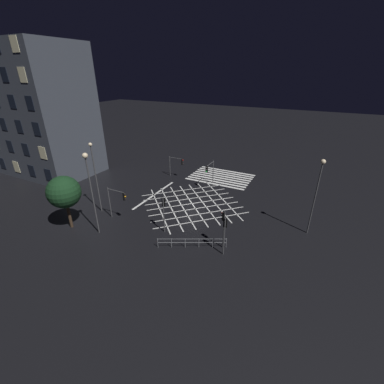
% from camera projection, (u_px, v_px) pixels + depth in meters
% --- Properties ---
extents(ground_plane, '(200.00, 200.00, 0.00)m').
position_uv_depth(ground_plane, '(192.00, 204.00, 33.89)').
color(ground_plane, black).
extents(road_markings, '(14.76, 21.27, 0.01)m').
position_uv_depth(road_markings, '(209.00, 186.00, 39.04)').
color(road_markings, silver).
rests_on(road_markings, ground_plane).
extents(office_building, '(30.86, 10.06, 19.77)m').
position_uv_depth(office_building, '(12.00, 109.00, 43.89)').
color(office_building, '#3D424C').
rests_on(office_building, ground_plane).
extents(traffic_light_nw_cross, '(0.36, 0.39, 3.99)m').
position_uv_depth(traffic_light_nw_cross, '(225.00, 229.00, 23.42)').
color(traffic_light_nw_cross, '#424244').
rests_on(traffic_light_nw_cross, ground_plane).
extents(traffic_light_median_south, '(0.36, 2.79, 3.69)m').
position_uv_depth(traffic_light_median_south, '(209.00, 169.00, 37.74)').
color(traffic_light_median_south, '#424244').
rests_on(traffic_light_median_south, ground_plane).
extents(traffic_light_se_main, '(2.62, 0.36, 3.35)m').
position_uv_depth(traffic_light_se_main, '(177.00, 163.00, 41.27)').
color(traffic_light_se_main, '#424244').
rests_on(traffic_light_se_main, ground_plane).
extents(traffic_light_median_north, '(0.36, 0.39, 4.11)m').
position_uv_depth(traffic_light_median_north, '(164.00, 208.00, 26.80)').
color(traffic_light_median_north, '#424244').
rests_on(traffic_light_median_north, ground_plane).
extents(traffic_light_nw_main, '(0.39, 0.36, 4.09)m').
position_uv_depth(traffic_light_nw_main, '(223.00, 222.00, 24.28)').
color(traffic_light_nw_main, '#424244').
rests_on(traffic_light_nw_main, ground_plane).
extents(traffic_light_ne_main, '(2.65, 0.36, 3.89)m').
position_uv_depth(traffic_light_ne_main, '(118.00, 198.00, 29.00)').
color(traffic_light_ne_main, '#424244').
rests_on(traffic_light_ne_main, ground_plane).
extents(street_lamp_east, '(0.42, 0.42, 8.69)m').
position_uv_depth(street_lamp_east, '(95.00, 170.00, 29.72)').
color(street_lamp_east, '#424244').
rests_on(street_lamp_east, ground_plane).
extents(street_lamp_west, '(0.48, 0.48, 8.33)m').
position_uv_depth(street_lamp_west, '(318.00, 185.00, 25.36)').
color(street_lamp_west, '#424244').
rests_on(street_lamp_west, ground_plane).
extents(street_lamp_far, '(0.54, 0.54, 8.94)m').
position_uv_depth(street_lamp_far, '(89.00, 178.00, 25.09)').
color(street_lamp_far, '#424244').
rests_on(street_lamp_far, ground_plane).
extents(street_tree_near, '(3.47, 3.47, 6.07)m').
position_uv_depth(street_tree_near, '(64.00, 192.00, 27.01)').
color(street_tree_near, '#38281C').
rests_on(street_tree_near, ground_plane).
extents(pedestrian_railing, '(6.08, 3.13, 1.05)m').
position_uv_depth(pedestrian_railing, '(192.00, 242.00, 25.22)').
color(pedestrian_railing, gray).
rests_on(pedestrian_railing, ground_plane).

